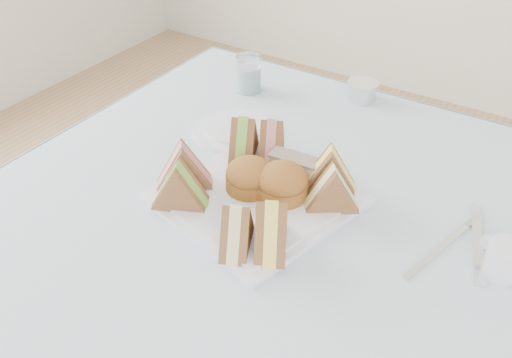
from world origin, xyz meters
The scene contains 20 objects.
table centered at (0.00, 0.00, 0.37)m, with size 0.90×0.90×0.74m, color brown.
tablecloth centered at (0.00, 0.00, 0.74)m, with size 1.02×1.02×0.01m, color #9BA7CA.
serving_plate centered at (-0.02, -0.02, 0.75)m, with size 0.31×0.31×0.01m, color silver.
sandwich_fl_a centered at (-0.15, -0.07, 0.80)m, with size 0.10×0.05×0.09m, color brown, non-canonical shape.
sandwich_fl_b centered at (-0.12, -0.12, 0.80)m, with size 0.10×0.05×0.09m, color brown, non-canonical shape.
sandwich_fr_a centered at (0.07, -0.12, 0.80)m, with size 0.11×0.05×0.09m, color brown, non-canonical shape.
sandwich_fr_b centered at (0.02, -0.15, 0.80)m, with size 0.09×0.04×0.08m, color brown, non-canonical shape.
sandwich_bl_a centered at (-0.11, 0.08, 0.80)m, with size 0.10×0.05×0.09m, color brown, non-canonical shape.
sandwich_bl_b centered at (-0.07, 0.11, 0.80)m, with size 0.09×0.04×0.08m, color brown, non-canonical shape.
sandwich_br_a centered at (0.11, 0.02, 0.80)m, with size 0.10×0.05×0.09m, color brown, non-canonical shape.
sandwich_br_b centered at (0.08, 0.07, 0.80)m, with size 0.10×0.05×0.09m, color brown, non-canonical shape.
scone_left centered at (-0.04, -0.01, 0.79)m, with size 0.09×0.09×0.06m, color #9D5329.
scone_right centered at (0.02, 0.00, 0.79)m, with size 0.09×0.09×0.06m, color #9D5329.
pastry_slice centered at (0.01, 0.07, 0.78)m, with size 0.10×0.04×0.05m, color tan.
side_plate centered at (-0.19, 0.16, 0.75)m, with size 0.18×0.18×0.01m, color silver.
water_glass centered at (-0.28, 0.34, 0.79)m, with size 0.06×0.06×0.09m, color white.
tea_strainer centered at (-0.02, 0.45, 0.77)m, with size 0.08×0.08×0.04m, color silver.
knife centered at (0.35, 0.08, 0.75)m, with size 0.02×0.21×0.00m, color silver.
fork centered at (0.30, 0.02, 0.75)m, with size 0.01×0.18×0.00m, color silver.
creamer_jug centered at (0.40, 0.03, 0.77)m, with size 0.06×0.06×0.05m, color silver.
Camera 1 is at (0.42, -0.72, 1.39)m, focal length 40.00 mm.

